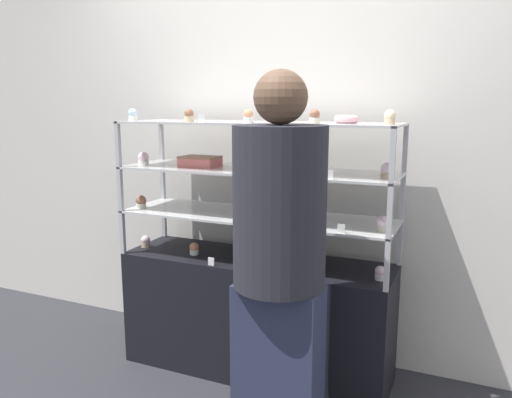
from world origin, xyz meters
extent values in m
plane|color=#2D2D33|center=(0.00, 0.00, 0.00)|extent=(20.00, 20.00, 0.00)
cube|color=silver|center=(0.00, 0.37, 1.30)|extent=(8.00, 0.05, 2.60)
cube|color=black|center=(0.00, 0.00, 0.34)|extent=(1.52, 0.45, 0.67)
cube|color=#B7B7BC|center=(-0.75, 0.21, 0.80)|extent=(0.02, 0.02, 0.25)
cube|color=#B7B7BC|center=(0.75, 0.21, 0.80)|extent=(0.02, 0.02, 0.25)
cube|color=#B7B7BC|center=(-0.75, -0.21, 0.80)|extent=(0.02, 0.02, 0.25)
cube|color=#B7B7BC|center=(0.75, -0.21, 0.80)|extent=(0.02, 0.02, 0.25)
cube|color=silver|center=(0.00, 0.00, 0.92)|extent=(1.52, 0.45, 0.01)
cube|color=#B7B7BC|center=(-0.75, 0.21, 1.05)|extent=(0.02, 0.02, 0.25)
cube|color=#B7B7BC|center=(0.75, 0.21, 1.05)|extent=(0.02, 0.02, 0.25)
cube|color=#B7B7BC|center=(-0.75, -0.21, 1.05)|extent=(0.02, 0.02, 0.25)
cube|color=#B7B7BC|center=(0.75, -0.21, 1.05)|extent=(0.02, 0.02, 0.25)
cube|color=silver|center=(0.00, 0.00, 1.17)|extent=(1.52, 0.45, 0.01)
cube|color=#B7B7BC|center=(-0.75, 0.21, 1.31)|extent=(0.02, 0.02, 0.25)
cube|color=#B7B7BC|center=(0.75, 0.21, 1.31)|extent=(0.02, 0.02, 0.25)
cube|color=#B7B7BC|center=(-0.75, -0.21, 1.31)|extent=(0.02, 0.02, 0.25)
cube|color=#B7B7BC|center=(0.75, -0.21, 1.31)|extent=(0.02, 0.02, 0.25)
cube|color=silver|center=(0.00, 0.00, 1.43)|extent=(1.52, 0.45, 0.01)
cylinder|color=#C66660|center=(0.00, 0.02, 0.72)|extent=(0.18, 0.18, 0.09)
cylinder|color=#8C5B42|center=(0.00, 0.02, 0.77)|extent=(0.18, 0.18, 0.02)
cube|color=#C66660|center=(-0.33, -0.03, 1.20)|extent=(0.21, 0.15, 0.05)
cube|color=#8C5B42|center=(-0.33, -0.03, 1.23)|extent=(0.21, 0.15, 0.01)
cylinder|color=#CCB28C|center=(-0.71, -0.05, 0.69)|extent=(0.05, 0.05, 0.03)
sphere|color=silver|center=(-0.71, -0.05, 0.72)|extent=(0.05, 0.05, 0.05)
cylinder|color=white|center=(-0.36, -0.07, 0.69)|extent=(0.05, 0.05, 0.03)
sphere|color=#E5996B|center=(-0.36, -0.07, 0.72)|extent=(0.05, 0.05, 0.05)
cylinder|color=beige|center=(0.36, -0.10, 0.69)|extent=(0.05, 0.05, 0.03)
sphere|color=#E5996B|center=(0.36, -0.10, 0.72)|extent=(0.05, 0.05, 0.05)
cylinder|color=white|center=(0.70, -0.06, 0.69)|extent=(0.05, 0.05, 0.03)
sphere|color=silver|center=(0.70, -0.06, 0.72)|extent=(0.05, 0.05, 0.05)
cube|color=white|center=(-0.17, -0.20, 0.69)|extent=(0.04, 0.00, 0.04)
cylinder|color=beige|center=(-0.69, -0.10, 0.94)|extent=(0.06, 0.06, 0.03)
sphere|color=#8C5B42|center=(-0.69, -0.10, 0.97)|extent=(0.06, 0.06, 0.06)
cylinder|color=beige|center=(0.00, -0.11, 0.94)|extent=(0.06, 0.06, 0.03)
sphere|color=white|center=(0.00, -0.11, 0.97)|extent=(0.06, 0.06, 0.06)
cylinder|color=beige|center=(0.70, -0.09, 0.94)|extent=(0.06, 0.06, 0.03)
sphere|color=silver|center=(0.70, -0.09, 0.97)|extent=(0.06, 0.06, 0.06)
cube|color=white|center=(0.53, -0.20, 0.95)|extent=(0.04, 0.00, 0.04)
cylinder|color=white|center=(-0.69, -0.06, 1.19)|extent=(0.06, 0.06, 0.02)
sphere|color=silver|center=(-0.69, -0.06, 1.22)|extent=(0.06, 0.06, 0.06)
cylinder|color=#CCB28C|center=(0.22, -0.07, 1.19)|extent=(0.06, 0.06, 0.02)
sphere|color=silver|center=(0.22, -0.07, 1.22)|extent=(0.06, 0.06, 0.06)
cylinder|color=#CCB28C|center=(0.70, -0.04, 1.19)|extent=(0.06, 0.06, 0.02)
sphere|color=silver|center=(0.70, -0.04, 1.22)|extent=(0.06, 0.06, 0.06)
cube|color=white|center=(0.46, -0.20, 1.20)|extent=(0.04, 0.00, 0.04)
cylinder|color=white|center=(-0.72, -0.11, 1.45)|extent=(0.05, 0.05, 0.03)
sphere|color=silver|center=(-0.72, -0.11, 1.48)|extent=(0.05, 0.05, 0.05)
cylinder|color=#CCB28C|center=(-0.35, -0.11, 1.45)|extent=(0.05, 0.05, 0.03)
sphere|color=#8C5B42|center=(-0.35, -0.11, 1.48)|extent=(0.05, 0.05, 0.05)
cylinder|color=white|center=(0.01, -0.12, 1.45)|extent=(0.05, 0.05, 0.03)
sphere|color=#E5996B|center=(0.01, -0.12, 1.48)|extent=(0.05, 0.05, 0.05)
cylinder|color=beige|center=(0.35, -0.10, 1.45)|extent=(0.05, 0.05, 0.03)
sphere|color=#8C5B42|center=(0.35, -0.10, 1.48)|extent=(0.05, 0.05, 0.05)
cylinder|color=#CCB28C|center=(0.71, -0.07, 1.45)|extent=(0.05, 0.05, 0.03)
sphere|color=#F4EAB2|center=(0.71, -0.07, 1.48)|extent=(0.05, 0.05, 0.05)
cube|color=white|center=(-0.22, -0.20, 1.45)|extent=(0.04, 0.00, 0.04)
torus|color=#EFB2BC|center=(0.48, 0.05, 1.45)|extent=(0.12, 0.12, 0.04)
cube|color=#282D47|center=(0.36, -0.58, 0.39)|extent=(0.37, 0.20, 0.77)
cylinder|color=#26262D|center=(0.36, -0.58, 1.11)|extent=(0.39, 0.39, 0.67)
sphere|color=brown|center=(0.36, -0.58, 1.55)|extent=(0.22, 0.22, 0.22)
camera|label=1|loc=(1.08, -2.46, 1.52)|focal=35.00mm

